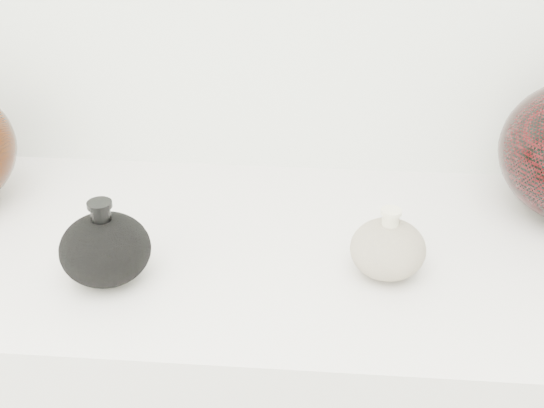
{
  "coord_description": "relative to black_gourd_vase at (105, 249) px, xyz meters",
  "views": [
    {
      "loc": [
        0.1,
        0.06,
        1.48
      ],
      "look_at": [
        0.02,
        0.92,
        0.99
      ],
      "focal_mm": 50.0,
      "sensor_mm": 36.0,
      "label": 1
    }
  ],
  "objects": [
    {
      "name": "room",
      "position": [
        0.19,
        -0.58,
        0.35
      ],
      "size": [
        3.04,
        2.42,
        2.64
      ],
      "color": "slate",
      "rests_on": "ground"
    },
    {
      "name": "black_gourd_vase",
      "position": [
        0.0,
        0.0,
        0.0
      ],
      "size": [
        0.13,
        0.13,
        0.12
      ],
      "color": "black",
      "rests_on": "display_counter"
    },
    {
      "name": "cream_gourd_vase",
      "position": [
        0.37,
        0.04,
        -0.01
      ],
      "size": [
        0.12,
        0.12,
        0.1
      ],
      "color": "#BCA692",
      "rests_on": "display_counter"
    }
  ]
}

